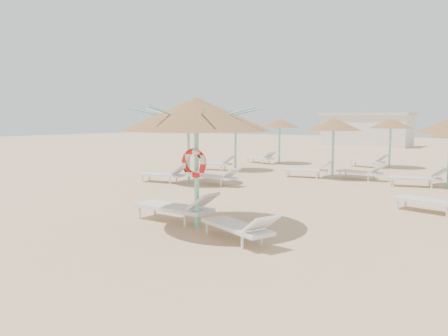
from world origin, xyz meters
The scene contains 6 objects.
ground centered at (0.00, 0.00, 0.00)m, with size 120.00×120.00×0.00m, color tan.
main_palapa centered at (0.13, -0.31, 2.70)m, with size 3.46×3.46×3.10m.
lounger_main_a centered at (-0.63, -0.11, 0.40)m, with size 2.32×0.73×0.84m.
lounger_main_b centered at (1.63, -0.76, 0.35)m, with size 2.10×1.31×0.73m.
palapa_field centered at (2.44, 9.73, 2.29)m, with size 20.36×13.32×2.71m.
service_hut centered at (-6.00, 35.00, 1.64)m, with size 8.40×4.40×3.25m.
Camera 1 is at (6.37, -8.40, 2.58)m, focal length 35.00 mm.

